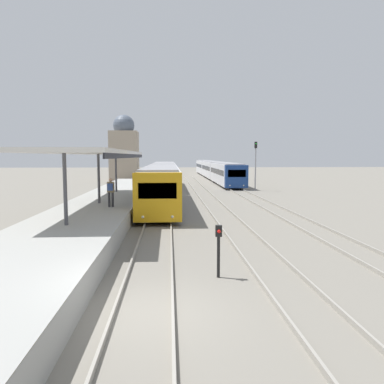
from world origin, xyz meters
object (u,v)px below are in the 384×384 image
(person_on_platform, at_px, (111,190))
(train_near, at_px, (163,178))
(train_far, at_px, (213,169))
(signal_mast_far, at_px, (256,160))
(signal_post_near, at_px, (219,245))

(person_on_platform, xyz_separation_m, train_near, (2.72, 15.07, -0.20))
(train_far, height_order, signal_mast_far, signal_mast_far)
(train_near, bearing_deg, signal_mast_far, 23.99)
(person_on_platform, height_order, train_far, train_far)
(train_near, height_order, signal_post_near, train_near)
(person_on_platform, distance_m, signal_post_near, 11.22)
(person_on_platform, height_order, signal_post_near, person_on_platform)
(signal_post_near, bearing_deg, train_far, 83.52)
(train_far, relative_size, signal_mast_far, 8.38)
(signal_mast_far, bearing_deg, train_near, -156.01)
(train_near, distance_m, signal_mast_far, 11.30)
(signal_mast_far, bearing_deg, signal_post_near, -105.13)
(train_far, distance_m, signal_mast_far, 23.03)
(train_far, bearing_deg, person_on_platform, -104.36)
(train_near, relative_size, signal_post_near, 19.73)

